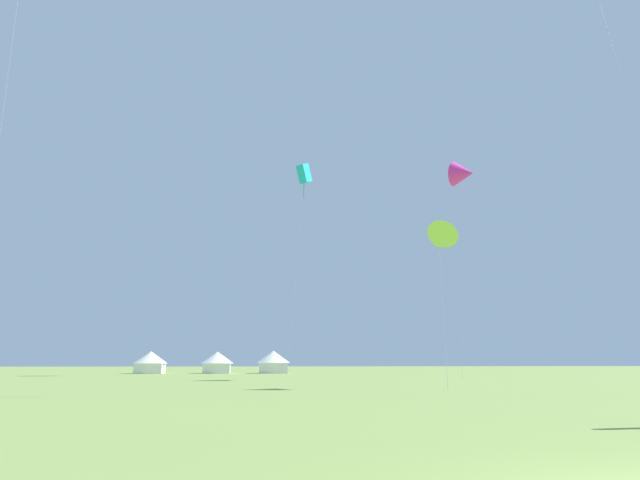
{
  "coord_description": "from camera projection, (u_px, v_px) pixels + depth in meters",
  "views": [
    {
      "loc": [
        -4.91,
        -5.05,
        1.44
      ],
      "look_at": [
        0.0,
        32.0,
        10.2
      ],
      "focal_mm": 29.41,
      "sensor_mm": 36.0,
      "label": 1
    }
  ],
  "objects": [
    {
      "name": "festival_tent_center",
      "position": [
        273.0,
        361.0,
        72.22
      ],
      "size": [
        4.65,
        4.65,
        3.02
      ],
      "color": "white",
      "rests_on": "ground"
    },
    {
      "name": "kite_cyan_box",
      "position": [
        304.0,
        174.0,
        67.53
      ],
      "size": [
        2.97,
        2.21,
        26.52
      ],
      "color": "#1EB7CC",
      "rests_on": "ground"
    },
    {
      "name": "kite_magenta_delta",
      "position": [
        463.0,
        174.0,
        50.32
      ],
      "size": [
        3.38,
        3.38,
        20.5
      ],
      "color": "#E02DA3",
      "rests_on": "ground"
    },
    {
      "name": "festival_tent_left",
      "position": [
        217.0,
        361.0,
        71.23
      ],
      "size": [
        4.44,
        4.44,
        2.89
      ],
      "color": "white",
      "rests_on": "ground"
    },
    {
      "name": "kite_lime_delta",
      "position": [
        439.0,
        240.0,
        32.53
      ],
      "size": [
        2.02,
        3.5,
        10.0
      ],
      "color": "#99DB2D",
      "rests_on": "ground"
    },
    {
      "name": "festival_tent_right",
      "position": [
        150.0,
        361.0,
        70.1
      ],
      "size": [
        4.46,
        4.46,
        2.9
      ],
      "color": "white",
      "rests_on": "ground"
    }
  ]
}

